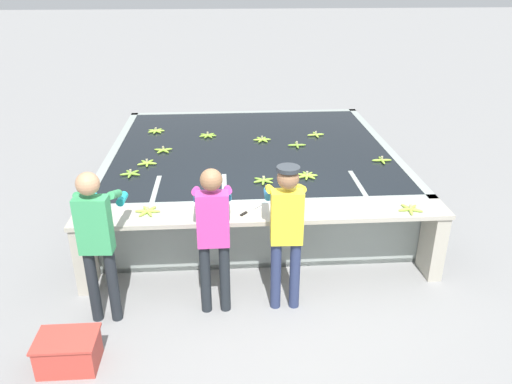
# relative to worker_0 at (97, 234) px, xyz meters

# --- Properties ---
(ground_plane) EXTENTS (80.00, 80.00, 0.00)m
(ground_plane) POSITION_rel_worker_0_xyz_m (1.66, 0.36, -0.98)
(ground_plane) COLOR gray
(ground_plane) RESTS_ON ground
(wash_tank) EXTENTS (4.18, 3.99, 0.87)m
(wash_tank) POSITION_rel_worker_0_xyz_m (1.66, 2.79, -0.56)
(wash_tank) COLOR gray
(wash_tank) RESTS_ON ground
(work_ledge) EXTENTS (4.18, 0.45, 0.87)m
(work_ledge) POSITION_rel_worker_0_xyz_m (1.66, 0.58, -0.37)
(work_ledge) COLOR #A8A393
(work_ledge) RESTS_ON ground
(worker_0) EXTENTS (0.43, 0.72, 1.64)m
(worker_0) POSITION_rel_worker_0_xyz_m (0.00, 0.00, 0.00)
(worker_0) COLOR #1E2328
(worker_0) RESTS_ON ground
(worker_1) EXTENTS (0.41, 0.71, 1.61)m
(worker_1) POSITION_rel_worker_0_xyz_m (1.12, 0.08, -0.02)
(worker_1) COLOR #1E2328
(worker_1) RESTS_ON ground
(worker_2) EXTENTS (0.42, 0.72, 1.61)m
(worker_2) POSITION_rel_worker_0_xyz_m (1.86, 0.09, -0.01)
(worker_2) COLOR navy
(worker_2) RESTS_ON ground
(banana_bunch_floating_0) EXTENTS (0.28, 0.28, 0.08)m
(banana_bunch_floating_0) POSITION_rel_worker_0_xyz_m (2.72, 3.25, -0.10)
(banana_bunch_floating_0) COLOR #9EC642
(banana_bunch_floating_0) RESTS_ON wash_tank
(banana_bunch_floating_1) EXTENTS (0.27, 0.28, 0.08)m
(banana_bunch_floating_1) POSITION_rel_worker_0_xyz_m (2.31, 1.57, -0.10)
(banana_bunch_floating_1) COLOR #8CB738
(banana_bunch_floating_1) RESTS_ON wash_tank
(banana_bunch_floating_2) EXTENTS (0.28, 0.28, 0.08)m
(banana_bunch_floating_2) POSITION_rel_worker_0_xyz_m (0.15, 3.62, -0.10)
(banana_bunch_floating_2) COLOR #93BC3D
(banana_bunch_floating_2) RESTS_ON wash_tank
(banana_bunch_floating_3) EXTENTS (0.28, 0.27, 0.08)m
(banana_bunch_floating_3) POSITION_rel_worker_0_xyz_m (0.03, 1.79, -0.10)
(banana_bunch_floating_3) COLOR #75A333
(banana_bunch_floating_3) RESTS_ON wash_tank
(banana_bunch_floating_4) EXTENTS (0.28, 0.27, 0.08)m
(banana_bunch_floating_4) POSITION_rel_worker_0_xyz_m (0.19, 2.16, -0.10)
(banana_bunch_floating_4) COLOR #8CB738
(banana_bunch_floating_4) RESTS_ON wash_tank
(banana_bunch_floating_5) EXTENTS (0.28, 0.28, 0.08)m
(banana_bunch_floating_5) POSITION_rel_worker_0_xyz_m (3.44, 2.05, -0.10)
(banana_bunch_floating_5) COLOR #8CB738
(banana_bunch_floating_5) RESTS_ON wash_tank
(banana_bunch_floating_6) EXTENTS (0.28, 0.28, 0.08)m
(banana_bunch_floating_6) POSITION_rel_worker_0_xyz_m (2.35, 2.77, -0.10)
(banana_bunch_floating_6) COLOR #75A333
(banana_bunch_floating_6) RESTS_ON wash_tank
(banana_bunch_floating_7) EXTENTS (0.28, 0.28, 0.08)m
(banana_bunch_floating_7) POSITION_rel_worker_0_xyz_m (1.00, 3.33, -0.10)
(banana_bunch_floating_7) COLOR #7FAD33
(banana_bunch_floating_7) RESTS_ON wash_tank
(banana_bunch_floating_8) EXTENTS (0.27, 0.28, 0.08)m
(banana_bunch_floating_8) POSITION_rel_worker_0_xyz_m (1.74, 1.45, -0.10)
(banana_bunch_floating_8) COLOR #75A333
(banana_bunch_floating_8) RESTS_ON wash_tank
(banana_bunch_floating_9) EXTENTS (0.28, 0.26, 0.08)m
(banana_bunch_floating_9) POSITION_rel_worker_0_xyz_m (1.85, 3.06, -0.10)
(banana_bunch_floating_9) COLOR #8CB738
(banana_bunch_floating_9) RESTS_ON wash_tank
(banana_bunch_floating_10) EXTENTS (0.28, 0.27, 0.08)m
(banana_bunch_floating_10) POSITION_rel_worker_0_xyz_m (0.36, 2.68, -0.10)
(banana_bunch_floating_10) COLOR #8CB738
(banana_bunch_floating_10) RESTS_ON wash_tank
(banana_bunch_ledge_0) EXTENTS (0.27, 0.28, 0.08)m
(banana_bunch_ledge_0) POSITION_rel_worker_0_xyz_m (3.30, 0.52, -0.10)
(banana_bunch_ledge_0) COLOR #9EC642
(banana_bunch_ledge_0) RESTS_ON work_ledge
(banana_bunch_ledge_1) EXTENTS (0.28, 0.27, 0.08)m
(banana_bunch_ledge_1) POSITION_rel_worker_0_xyz_m (0.39, 0.67, -0.10)
(banana_bunch_ledge_1) COLOR #9EC642
(banana_bunch_ledge_1) RESTS_ON work_ledge
(knife_0) EXTENTS (0.26, 0.28, 0.02)m
(knife_0) POSITION_rel_worker_0_xyz_m (1.50, 0.61, -0.11)
(knife_0) COLOR silver
(knife_0) RESTS_ON work_ledge
(crate) EXTENTS (0.55, 0.39, 0.32)m
(crate) POSITION_rel_worker_0_xyz_m (-0.21, -0.69, -0.82)
(crate) COLOR #B73D33
(crate) RESTS_ON ground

